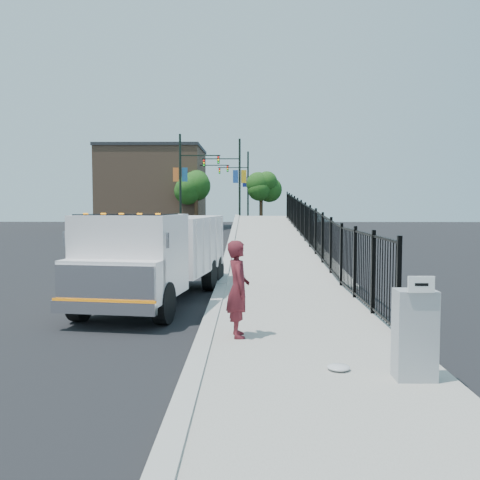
{
  "coord_description": "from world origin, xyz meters",
  "views": [
    {
      "loc": [
        0.79,
        -11.72,
        2.57
      ],
      "look_at": [
        0.59,
        2.0,
        1.61
      ],
      "focal_mm": 40.0,
      "sensor_mm": 36.0,
      "label": 1
    }
  ],
  "objects": [
    {
      "name": "tree_1",
      "position": [
        2.04,
        39.14,
        3.91
      ],
      "size": [
        2.23,
        2.23,
        5.12
      ],
      "color": "#382314",
      "rests_on": "ground"
    },
    {
      "name": "tree_2",
      "position": [
        -5.24,
        46.56,
        3.94
      ],
      "size": [
        2.47,
        2.47,
        5.23
      ],
      "color": "#382314",
      "rests_on": "ground"
    },
    {
      "name": "curb",
      "position": [
        0.0,
        -2.0,
        0.08
      ],
      "size": [
        0.3,
        12.0,
        0.16
      ],
      "primitive_type": "cube",
      "color": "#ADAAA3",
      "rests_on": "ground"
    },
    {
      "name": "building",
      "position": [
        -9.0,
        44.0,
        4.0
      ],
      "size": [
        10.0,
        10.0,
        8.0
      ],
      "primitive_type": "cube",
      "color": "#8C664C",
      "rests_on": "ground"
    },
    {
      "name": "debris",
      "position": [
        2.12,
        -4.04,
        0.16
      ],
      "size": [
        0.34,
        0.34,
        0.08
      ],
      "primitive_type": "ellipsoid",
      "color": "silver",
      "rests_on": "sidewalk"
    },
    {
      "name": "light_pole_1",
      "position": [
        -0.23,
        34.1,
        4.36
      ],
      "size": [
        3.78,
        0.22,
        8.0
      ],
      "color": "black",
      "rests_on": "ground"
    },
    {
      "name": "light_pole_0",
      "position": [
        -4.29,
        30.9,
        4.36
      ],
      "size": [
        3.77,
        0.22,
        8.0
      ],
      "color": "black",
      "rests_on": "ground"
    },
    {
      "name": "tree_0",
      "position": [
        -4.02,
        37.97,
        3.96
      ],
      "size": [
        2.88,
        2.88,
        5.44
      ],
      "color": "#382314",
      "rests_on": "ground"
    },
    {
      "name": "light_pole_3",
      "position": [
        0.49,
        45.55,
        4.36
      ],
      "size": [
        3.78,
        0.22,
        8.0
      ],
      "color": "black",
      "rests_on": "ground"
    },
    {
      "name": "light_pole_2",
      "position": [
        -3.98,
        41.94,
        4.36
      ],
      "size": [
        3.77,
        0.22,
        8.0
      ],
      "color": "black",
      "rests_on": "ground"
    },
    {
      "name": "arrow_sign",
      "position": [
        3.1,
        -4.64,
        1.48
      ],
      "size": [
        0.35,
        0.04,
        0.22
      ],
      "primitive_type": "cube",
      "color": "white",
      "rests_on": "utility_cabinet"
    },
    {
      "name": "ramp",
      "position": [
        2.12,
        16.0,
        0.0
      ],
      "size": [
        3.95,
        24.06,
        3.19
      ],
      "primitive_type": "cube",
      "rotation": [
        0.06,
        0.0,
        0.0
      ],
      "color": "#9E998E",
      "rests_on": "ground"
    },
    {
      "name": "worker",
      "position": [
        0.61,
        -2.09,
        1.0
      ],
      "size": [
        0.51,
        0.7,
        1.76
      ],
      "primitive_type": "imported",
      "rotation": [
        0.0,
        0.0,
        1.72
      ],
      "color": "#5A1920",
      "rests_on": "sidewalk"
    },
    {
      "name": "utility_cabinet",
      "position": [
        3.1,
        -4.42,
        0.75
      ],
      "size": [
        0.55,
        0.4,
        1.25
      ],
      "primitive_type": "cube",
      "color": "gray",
      "rests_on": "sidewalk"
    },
    {
      "name": "truck",
      "position": [
        -1.57,
        1.87,
        1.32
      ],
      "size": [
        3.17,
        7.09,
        2.35
      ],
      "rotation": [
        0.0,
        0.0,
        -0.15
      ],
      "color": "black",
      "rests_on": "ground"
    },
    {
      "name": "ground",
      "position": [
        0.0,
        0.0,
        0.0
      ],
      "size": [
        120.0,
        120.0,
        0.0
      ],
      "primitive_type": "plane",
      "color": "black",
      "rests_on": "ground"
    },
    {
      "name": "sidewalk",
      "position": [
        1.93,
        -2.0,
        0.06
      ],
      "size": [
        3.55,
        12.0,
        0.12
      ],
      "primitive_type": "cube",
      "color": "#9E998E",
      "rests_on": "ground"
    },
    {
      "name": "iron_fence",
      "position": [
        3.55,
        12.0,
        0.9
      ],
      "size": [
        0.1,
        28.0,
        1.8
      ],
      "primitive_type": "cube",
      "color": "black",
      "rests_on": "ground"
    }
  ]
}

